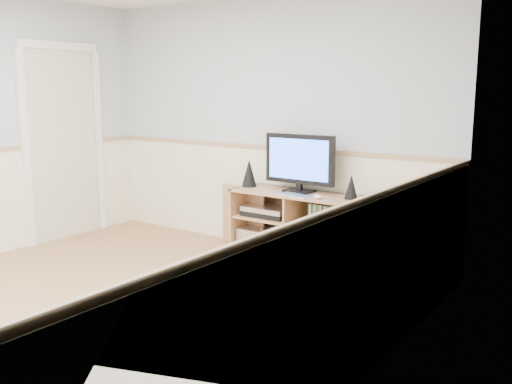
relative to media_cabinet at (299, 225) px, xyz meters
The scene contains 11 objects.
room 2.19m from the media_cabinet, 106.91° to the right, with size 4.04×4.54×2.54m.
media_cabinet is the anchor object (origin of this frame).
monitor 0.61m from the media_cabinet, 90.00° to the right, with size 0.72×0.18×0.54m.
speaker_left 0.72m from the media_cabinet, behind, with size 0.15×0.15×0.27m, color black.
speaker_right 0.69m from the media_cabinet, ahead, with size 0.12×0.12×0.21m, color black.
keyboard 0.39m from the media_cabinet, 68.51° to the right, with size 0.33×0.13×0.01m, color silver.
mouse 0.49m from the media_cabinet, 32.68° to the right, with size 0.10×0.06×0.04m, color white.
av_components 0.35m from the media_cabinet, behind, with size 0.53×0.34×0.47m.
game_consoles 0.42m from the media_cabinet, 12.04° to the right, with size 0.46×0.30×0.11m.
game_cases 0.37m from the media_cabinet, 12.84° to the right, with size 0.30×0.14×0.19m, color #3F8C3F.
wall_outlet 0.58m from the media_cabinet, 21.46° to the left, with size 0.12×0.03×0.12m, color white.
Camera 1 is at (3.24, -2.45, 1.61)m, focal length 40.00 mm.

